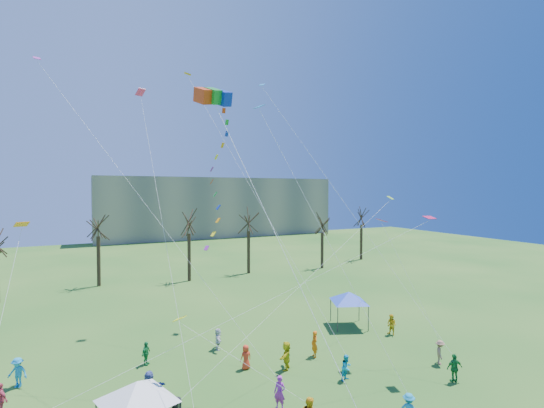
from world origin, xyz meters
name	(u,v)px	position (x,y,z in m)	size (l,w,h in m)	color
distant_building	(218,207)	(22.00, 82.00, 7.50)	(60.00, 14.00, 15.00)	gray
bare_tree_row	(177,230)	(1.44, 36.02, 6.65)	(68.67, 7.99, 9.90)	black
big_box_kite	(223,179)	(-2.15, 6.75, 12.35)	(2.60, 6.41, 18.43)	red
canopy_tent_white	(137,391)	(-7.04, 4.45, 2.61)	(3.91, 3.91, 3.08)	#3F3F44
canopy_tent_blue	(349,297)	(11.26, 12.78, 2.54)	(3.70, 3.70, 3.00)	#3F3F44
festival_crowd	(241,381)	(-1.18, 6.48, 0.85)	(27.17, 14.26, 1.86)	#B1163A
small_kites_aloft	(249,171)	(1.15, 10.88, 13.06)	(28.66, 18.64, 32.31)	orange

